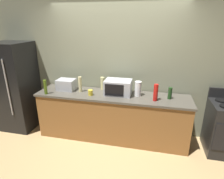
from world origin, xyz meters
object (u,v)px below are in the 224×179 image
(paper_towel_roll, at_px, (138,89))
(bottle_wine, at_px, (170,93))
(toaster_oven, at_px, (66,85))
(bottle_vinegar, at_px, (103,83))
(mug_yellow, at_px, (90,93))
(microwave, at_px, (118,87))
(bottle_olive_oil, at_px, (45,87))
(refrigerator, at_px, (16,87))
(bottle_hot_sauce, at_px, (156,93))
(bottle_hand_soap, at_px, (80,84))

(paper_towel_roll, relative_size, bottle_wine, 1.30)
(toaster_oven, distance_m, bottle_vinegar, 0.71)
(toaster_oven, relative_size, mug_yellow, 3.33)
(toaster_oven, height_order, mug_yellow, toaster_oven)
(microwave, height_order, toaster_oven, microwave)
(microwave, distance_m, mug_yellow, 0.51)
(bottle_olive_oil, bearing_deg, mug_yellow, 8.62)
(refrigerator, relative_size, bottle_vinegar, 7.18)
(refrigerator, xyz_separation_m, bottle_hot_sauce, (2.83, -0.11, 0.15))
(bottle_olive_oil, height_order, bottle_vinegar, bottle_olive_oil)
(microwave, height_order, bottle_olive_oil, bottle_olive_oil)
(mug_yellow, bearing_deg, bottle_wine, 5.84)
(refrigerator, relative_size, bottle_olive_oil, 6.64)
(refrigerator, distance_m, toaster_oven, 1.12)
(toaster_oven, bearing_deg, refrigerator, -176.91)
(mug_yellow, bearing_deg, bottle_hot_sauce, 0.39)
(bottle_wine, bearing_deg, bottle_hand_soap, -179.60)
(bottle_olive_oil, bearing_deg, bottle_hand_soap, 23.95)
(bottle_olive_oil, bearing_deg, microwave, 12.41)
(toaster_oven, xyz_separation_m, bottle_olive_oil, (-0.27, -0.30, 0.03))
(bottle_hot_sauce, relative_size, mug_yellow, 2.86)
(microwave, xyz_separation_m, mug_yellow, (-0.48, -0.16, -0.08))
(bottle_hand_soap, distance_m, bottle_vinegar, 0.44)
(refrigerator, distance_m, bottle_hand_soap, 1.43)
(bottle_hand_soap, distance_m, mug_yellow, 0.30)
(bottle_hand_soap, bearing_deg, bottle_vinegar, 30.46)
(refrigerator, bearing_deg, bottle_hot_sauce, -2.16)
(bottle_hot_sauce, xyz_separation_m, bottle_vinegar, (-1.02, 0.35, -0.02))
(refrigerator, bearing_deg, mug_yellow, -3.91)
(microwave, xyz_separation_m, bottle_wine, (0.92, -0.02, -0.03))
(bottle_hot_sauce, xyz_separation_m, bottle_hand_soap, (-1.40, 0.12, 0.00))
(microwave, xyz_separation_m, bottle_hot_sauce, (0.67, -0.15, 0.01))
(microwave, distance_m, toaster_oven, 1.04)
(paper_towel_roll, height_order, mug_yellow, paper_towel_roll)
(toaster_oven, bearing_deg, microwave, -0.67)
(refrigerator, relative_size, microwave, 3.75)
(bottle_olive_oil, xyz_separation_m, bottle_vinegar, (0.96, 0.48, -0.01))
(refrigerator, height_order, bottle_hot_sauce, refrigerator)
(bottle_olive_oil, bearing_deg, bottle_hot_sauce, 3.84)
(bottle_hot_sauce, height_order, bottle_vinegar, bottle_hot_sauce)
(microwave, distance_m, bottle_hand_soap, 0.73)
(bottle_vinegar, relative_size, mug_yellow, 2.46)
(microwave, relative_size, bottle_wine, 2.31)
(paper_towel_roll, xyz_separation_m, bottle_wine, (0.55, -0.02, -0.03))
(bottle_hot_sauce, distance_m, bottle_olive_oil, 1.99)
(bottle_wine, bearing_deg, bottle_olive_oil, -173.13)
(bottle_vinegar, bearing_deg, bottle_wine, -9.47)
(bottle_hot_sauce, bearing_deg, mug_yellow, -179.61)
(paper_towel_roll, distance_m, bottle_vinegar, 0.74)
(bottle_wine, relative_size, bottle_hot_sauce, 0.71)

